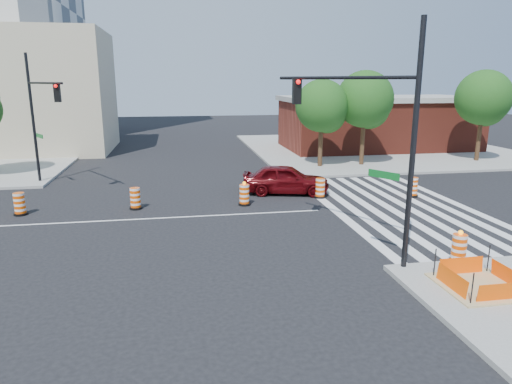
% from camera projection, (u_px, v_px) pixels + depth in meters
% --- Properties ---
extents(ground, '(120.00, 120.00, 0.00)m').
position_uv_depth(ground, '(167.00, 218.00, 20.28)').
color(ground, black).
rests_on(ground, ground).
extents(sidewalk_ne, '(22.00, 22.00, 0.15)m').
position_uv_depth(sidewalk_ne, '(376.00, 148.00, 40.50)').
color(sidewalk_ne, gray).
rests_on(sidewalk_ne, ground).
extents(crosswalk_east, '(6.75, 13.50, 0.01)m').
position_uv_depth(crosswalk_east, '(396.00, 206.00, 22.11)').
color(crosswalk_east, silver).
rests_on(crosswalk_east, ground).
extents(lane_centerline, '(14.00, 0.12, 0.01)m').
position_uv_depth(lane_centerline, '(167.00, 218.00, 20.28)').
color(lane_centerline, silver).
rests_on(lane_centerline, ground).
extents(excavation_pit, '(2.20, 2.20, 0.90)m').
position_uv_depth(excavation_pit, '(479.00, 285.00, 13.13)').
color(excavation_pit, tan).
rests_on(excavation_pit, ground).
extents(brick_storefront, '(16.50, 8.50, 4.60)m').
position_uv_depth(brick_storefront, '(377.00, 123.00, 39.96)').
color(brick_storefront, maroon).
rests_on(brick_storefront, ground).
extents(beige_midrise, '(14.00, 10.00, 10.00)m').
position_uv_depth(beige_midrise, '(22.00, 92.00, 38.13)').
color(beige_midrise, '#C3B795').
rests_on(beige_midrise, ground).
extents(red_coupe, '(4.93, 2.88, 1.58)m').
position_uv_depth(red_coupe, '(286.00, 179.00, 24.49)').
color(red_coupe, '#50060A').
rests_on(red_coupe, ground).
extents(signal_pole_se, '(3.15, 4.95, 7.60)m').
position_uv_depth(signal_pole_se, '(370.00, 121.00, 14.72)').
color(signal_pole_se, black).
rests_on(signal_pole_se, ground).
extents(signal_pole_nw, '(2.96, 4.81, 7.31)m').
position_uv_depth(signal_pole_nw, '(40.00, 108.00, 24.95)').
color(signal_pole_nw, black).
rests_on(signal_pole_nw, ground).
extents(pit_drum, '(0.58, 0.58, 1.13)m').
position_uv_depth(pit_drum, '(459.00, 250.00, 14.76)').
color(pit_drum, black).
rests_on(pit_drum, ground).
extents(tree_north_c, '(3.57, 3.56, 6.06)m').
position_uv_depth(tree_north_c, '(322.00, 109.00, 30.90)').
color(tree_north_c, '#382314').
rests_on(tree_north_c, ground).
extents(tree_north_d, '(3.91, 3.91, 6.65)m').
position_uv_depth(tree_north_d, '(365.00, 102.00, 31.43)').
color(tree_north_d, '#382314').
rests_on(tree_north_d, ground).
extents(tree_north_e, '(3.95, 3.95, 6.72)m').
position_uv_depth(tree_north_e, '(483.00, 101.00, 32.99)').
color(tree_north_e, '#382314').
rests_on(tree_north_e, ground).
extents(median_drum_1, '(0.60, 0.60, 1.02)m').
position_uv_depth(median_drum_1, '(20.00, 205.00, 20.62)').
color(median_drum_1, black).
rests_on(median_drum_1, ground).
extents(median_drum_2, '(0.60, 0.60, 1.02)m').
position_uv_depth(median_drum_2, '(135.00, 199.00, 21.58)').
color(median_drum_2, black).
rests_on(median_drum_2, ground).
extents(median_drum_3, '(0.60, 0.60, 1.18)m').
position_uv_depth(median_drum_3, '(244.00, 195.00, 22.26)').
color(median_drum_3, black).
rests_on(median_drum_3, ground).
extents(median_drum_4, '(0.60, 0.60, 1.02)m').
position_uv_depth(median_drum_4, '(320.00, 189.00, 23.64)').
color(median_drum_4, black).
rests_on(median_drum_4, ground).
extents(median_drum_5, '(0.60, 0.60, 1.02)m').
position_uv_depth(median_drum_5, '(413.00, 188.00, 23.89)').
color(median_drum_5, black).
rests_on(median_drum_5, ground).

